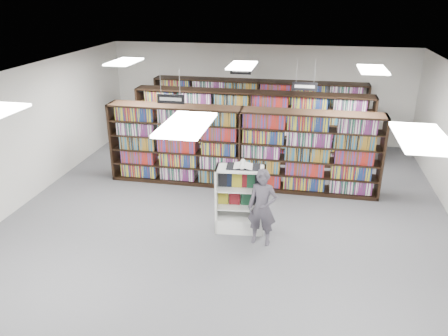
% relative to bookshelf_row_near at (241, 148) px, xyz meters
% --- Properties ---
extents(floor, '(12.00, 12.00, 0.00)m').
position_rel_bookshelf_row_near_xyz_m(floor, '(0.00, -2.00, -1.05)').
color(floor, '#4A4B4F').
rests_on(floor, ground).
extents(ceiling, '(10.00, 12.00, 0.10)m').
position_rel_bookshelf_row_near_xyz_m(ceiling, '(0.00, -2.00, 2.15)').
color(ceiling, white).
rests_on(ceiling, wall_back).
extents(wall_back, '(10.00, 0.10, 3.20)m').
position_rel_bookshelf_row_near_xyz_m(wall_back, '(0.00, 4.00, 0.55)').
color(wall_back, silver).
rests_on(wall_back, ground).
extents(wall_left, '(0.10, 12.00, 3.20)m').
position_rel_bookshelf_row_near_xyz_m(wall_left, '(-5.00, -2.00, 0.55)').
color(wall_left, silver).
rests_on(wall_left, ground).
extents(bookshelf_row_near, '(7.00, 0.60, 2.10)m').
position_rel_bookshelf_row_near_xyz_m(bookshelf_row_near, '(0.00, 0.00, 0.00)').
color(bookshelf_row_near, black).
rests_on(bookshelf_row_near, floor).
extents(bookshelf_row_mid, '(7.00, 0.60, 2.10)m').
position_rel_bookshelf_row_near_xyz_m(bookshelf_row_mid, '(0.00, 2.00, 0.00)').
color(bookshelf_row_mid, black).
rests_on(bookshelf_row_mid, floor).
extents(bookshelf_row_far, '(7.00, 0.60, 2.10)m').
position_rel_bookshelf_row_near_xyz_m(bookshelf_row_far, '(0.00, 3.70, 0.00)').
color(bookshelf_row_far, black).
rests_on(bookshelf_row_far, floor).
extents(aisle_sign_left, '(0.65, 0.02, 0.80)m').
position_rel_bookshelf_row_near_xyz_m(aisle_sign_left, '(-1.50, -1.00, 1.48)').
color(aisle_sign_left, '#B2B2B7').
rests_on(aisle_sign_left, ceiling).
extents(aisle_sign_right, '(0.65, 0.02, 0.80)m').
position_rel_bookshelf_row_near_xyz_m(aisle_sign_right, '(1.50, 1.00, 1.48)').
color(aisle_sign_right, '#B2B2B7').
rests_on(aisle_sign_right, ceiling).
extents(aisle_sign_center, '(0.65, 0.02, 0.80)m').
position_rel_bookshelf_row_near_xyz_m(aisle_sign_center, '(-0.50, 3.00, 1.48)').
color(aisle_sign_center, '#B2B2B7').
rests_on(aisle_sign_center, ceiling).
extents(troffer_front_center, '(0.60, 1.20, 0.04)m').
position_rel_bookshelf_row_near_xyz_m(troffer_front_center, '(0.00, -5.00, 2.11)').
color(troffer_front_center, white).
rests_on(troffer_front_center, ceiling).
extents(troffer_front_right, '(0.60, 1.20, 0.04)m').
position_rel_bookshelf_row_near_xyz_m(troffer_front_right, '(3.00, -5.00, 2.11)').
color(troffer_front_right, white).
rests_on(troffer_front_right, ceiling).
extents(troffer_back_left, '(0.60, 1.20, 0.04)m').
position_rel_bookshelf_row_near_xyz_m(troffer_back_left, '(-3.00, 0.00, 2.11)').
color(troffer_back_left, white).
rests_on(troffer_back_left, ceiling).
extents(troffer_back_center, '(0.60, 1.20, 0.04)m').
position_rel_bookshelf_row_near_xyz_m(troffer_back_center, '(0.00, 0.00, 2.11)').
color(troffer_back_center, white).
rests_on(troffer_back_center, ceiling).
extents(troffer_back_right, '(0.60, 1.20, 0.04)m').
position_rel_bookshelf_row_near_xyz_m(troffer_back_right, '(3.00, 0.00, 2.11)').
color(troffer_back_right, white).
rests_on(troffer_back_right, ceiling).
extents(endcap_display, '(1.07, 0.60, 1.45)m').
position_rel_bookshelf_row_near_xyz_m(endcap_display, '(0.34, -2.22, -0.56)').
color(endcap_display, silver).
rests_on(endcap_display, floor).
extents(open_book, '(0.73, 0.46, 0.13)m').
position_rel_bookshelf_row_near_xyz_m(open_book, '(0.38, -2.20, 0.43)').
color(open_book, black).
rests_on(open_book, endcap_display).
extents(shopper, '(0.62, 0.44, 1.61)m').
position_rel_bookshelf_row_near_xyz_m(shopper, '(0.86, -2.70, -0.24)').
color(shopper, '#45424B').
rests_on(shopper, floor).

